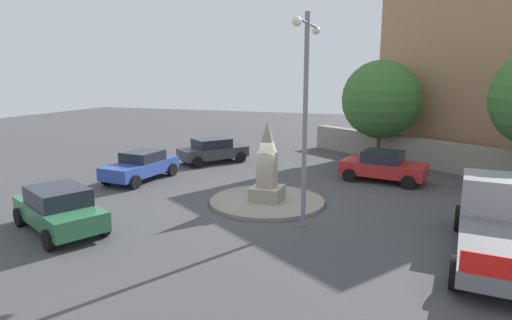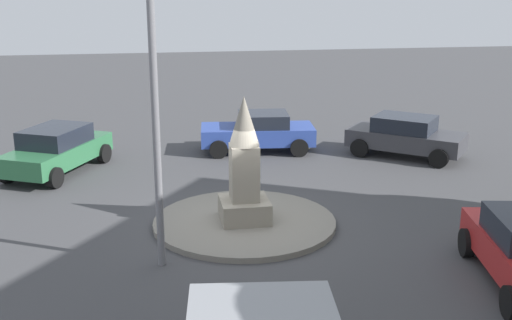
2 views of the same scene
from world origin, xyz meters
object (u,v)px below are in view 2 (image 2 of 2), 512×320
monument (244,170)px  car_dark_grey_passing (405,136)px  car_green_approaching (57,149)px  car_blue_far_side (259,132)px  streetlamp (153,68)px

monument → car_dark_grey_passing: 8.54m
car_green_approaching → car_dark_grey_passing: 11.77m
monument → car_dark_grey_passing: (6.53, 5.45, -0.70)m
monument → car_blue_far_side: 7.21m
streetlamp → monument: bearing=42.9°
car_dark_grey_passing → streetlamp: bearing=-139.4°
car_green_approaching → car_blue_far_side: car_green_approaching is taller
monument → car_green_approaching: (-5.24, 5.52, -0.68)m
monument → streetlamp: (-2.13, -1.98, 2.85)m
streetlamp → car_green_approaching: size_ratio=1.60×
monument → car_blue_far_side: bearing=77.2°
streetlamp → car_blue_far_side: bearing=67.5°
car_dark_grey_passing → car_green_approaching: bearing=179.6°
car_blue_far_side → car_dark_grey_passing: size_ratio=1.02×
monument → streetlamp: streetlamp is taller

